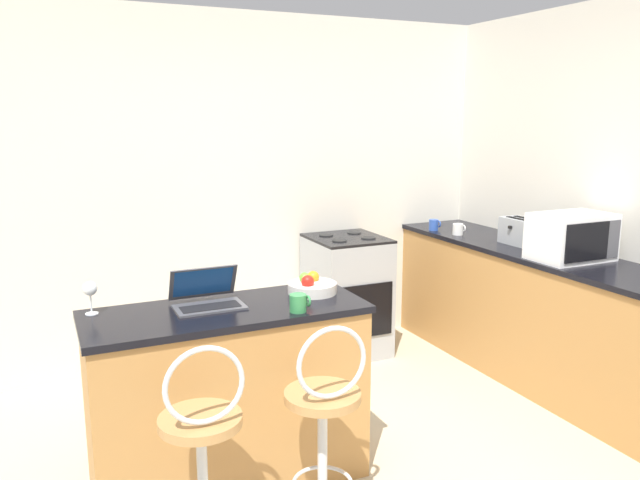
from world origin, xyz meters
TOP-DOWN VIEW (x-y plane):
  - wall_back at (0.00, 2.26)m, footprint 12.00×0.06m
  - breakfast_bar at (-0.52, 0.56)m, footprint 1.37×0.55m
  - counter_right at (1.84, 0.87)m, footprint 0.61×2.76m
  - bar_stool_near at (-0.79, 0.01)m, footprint 0.40×0.40m
  - bar_stool_far at (-0.24, 0.01)m, footprint 0.40×0.40m
  - laptop at (-0.59, 0.65)m, footprint 0.34×0.26m
  - microwave at (1.81, 0.64)m, footprint 0.50×0.34m
  - toaster at (1.86, 1.16)m, footprint 0.19×0.28m
  - stove_range at (0.84, 1.92)m, footprint 0.55×0.59m
  - fruit_bowl at (-0.03, 0.63)m, footprint 0.26×0.26m
  - mug_white at (1.68, 1.64)m, footprint 0.10×0.08m
  - mug_blue at (1.62, 1.89)m, footprint 0.09×0.08m
  - mug_green at (-0.21, 0.37)m, footprint 0.10×0.08m
  - wine_glass_short at (-1.12, 0.74)m, footprint 0.07×0.07m

SIDE VIEW (x-z plane):
  - stove_range at x=0.84m, z-range 0.00..0.93m
  - counter_right at x=1.84m, z-range 0.00..0.93m
  - breakfast_bar at x=-0.52m, z-range 0.00..0.93m
  - bar_stool_near at x=-0.79m, z-range -0.03..0.97m
  - bar_stool_far at x=-0.24m, z-range -0.03..0.97m
  - fruit_bowl at x=-0.03m, z-range 0.91..1.02m
  - mug_green at x=-0.21m, z-range 0.93..1.02m
  - mug_white at x=1.68m, z-range 0.93..1.02m
  - mug_blue at x=1.62m, z-range 0.93..1.02m
  - laptop at x=-0.59m, z-range 0.88..1.07m
  - toaster at x=1.86m, z-range 0.93..1.12m
  - wine_glass_short at x=-1.12m, z-range 0.97..1.13m
  - microwave at x=1.81m, z-range 0.93..1.23m
  - wall_back at x=0.00m, z-range 0.00..2.60m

